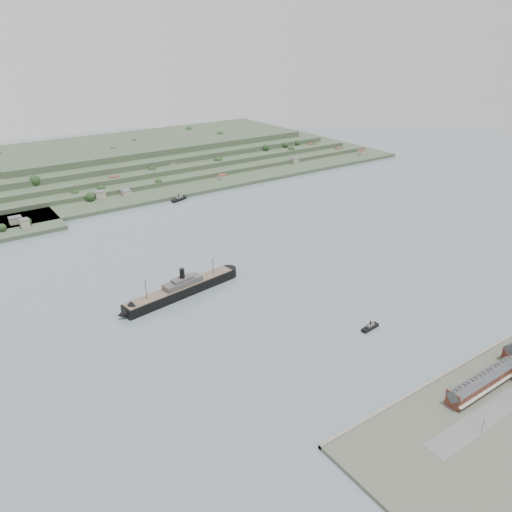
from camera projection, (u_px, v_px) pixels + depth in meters
ground at (299, 273)px, 402.26m from camera, size 1400.00×1400.00×0.00m
terrace_row at (484, 381)px, 268.72m from camera, size 55.60×9.80×11.07m
far_peninsula at (138, 159)px, 705.45m from camera, size 760.00×309.00×30.00m
steamship at (178, 291)px, 365.88m from camera, size 104.19×26.43×25.06m
tugboat at (370, 327)px, 326.97m from camera, size 14.34×5.07×6.32m
ferry_east at (179, 199)px, 572.59m from camera, size 21.33×12.91×7.75m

